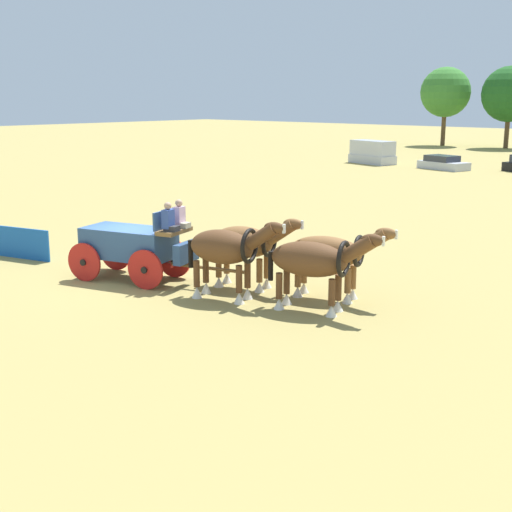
{
  "coord_description": "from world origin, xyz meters",
  "views": [
    {
      "loc": [
        16.99,
        -13.08,
        5.57
      ],
      "look_at": [
        4.28,
        1.11,
        1.2
      ],
      "focal_mm": 49.01,
      "sensor_mm": 36.0,
      "label": 1
    }
  ],
  "objects": [
    {
      "name": "parked_vehicle_b",
      "position": [
        -8.6,
        37.34,
        0.47
      ],
      "size": [
        4.21,
        2.74,
        1.08
      ],
      "color": "silver",
      "rests_on": "ground"
    },
    {
      "name": "ground_plane",
      "position": [
        0.0,
        0.0,
        0.0
      ],
      "size": [
        220.0,
        220.0,
        0.0
      ],
      "primitive_type": "plane",
      "color": "#9E8C4C"
    },
    {
      "name": "draft_horse_lead_near",
      "position": [
        5.91,
        2.43,
        1.29
      ],
      "size": [
        3.07,
        1.42,
        2.15
      ],
      "color": "brown",
      "rests_on": "ground"
    },
    {
      "name": "draft_horse_rear_off",
      "position": [
        3.77,
        0.44,
        1.42
      ],
      "size": [
        2.91,
        1.46,
        2.31
      ],
      "color": "brown",
      "rests_on": "ground"
    },
    {
      "name": "draft_horse_rear_near",
      "position": [
        3.4,
        1.69,
        1.33
      ],
      "size": [
        2.91,
        1.44,
        2.2
      ],
      "color": "brown",
      "rests_on": "ground"
    },
    {
      "name": "sponsor_banner",
      "position": [
        -5.41,
        -0.86,
        0.55
      ],
      "size": [
        3.1,
        0.91,
        1.1
      ],
      "primitive_type": "cube",
      "rotation": [
        0.0,
        0.0,
        0.27
      ],
      "color": "#1959B2",
      "rests_on": "ground"
    },
    {
      "name": "parked_vehicle_a",
      "position": [
        -15.31,
        37.68,
        0.94
      ],
      "size": [
        4.41,
        2.74,
        1.93
      ],
      "color": "silver",
      "rests_on": "ground"
    },
    {
      "name": "tree_b",
      "position": [
        -14.16,
        62.72,
        5.78
      ],
      "size": [
        5.98,
        5.98,
        8.78
      ],
      "color": "brown",
      "rests_on": "ground"
    },
    {
      "name": "tree_a",
      "position": [
        -21.28,
        61.92,
        6.0
      ],
      "size": [
        5.62,
        5.62,
        8.83
      ],
      "color": "brown",
      "rests_on": "ground"
    },
    {
      "name": "draft_horse_lead_off",
      "position": [
        6.26,
        1.18,
        1.34
      ],
      "size": [
        3.09,
        1.49,
        2.21
      ],
      "color": "brown",
      "rests_on": "ground"
    },
    {
      "name": "show_wagon",
      "position": [
        0.18,
        0.05,
        1.13
      ],
      "size": [
        5.73,
        2.58,
        2.57
      ],
      "color": "#2D4C7A",
      "rests_on": "ground"
    }
  ]
}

